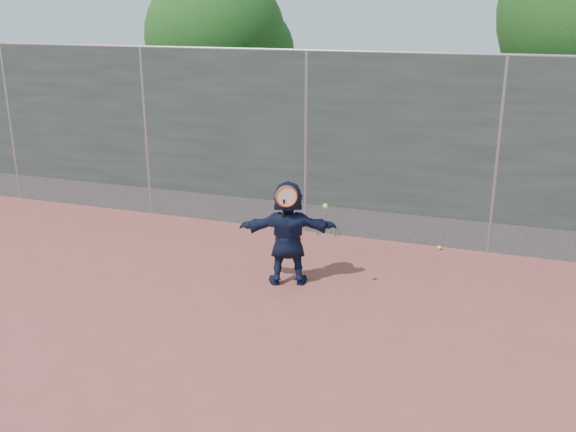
% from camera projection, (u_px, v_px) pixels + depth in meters
% --- Properties ---
extents(ground, '(80.00, 80.00, 0.00)m').
position_uv_depth(ground, '(217.00, 321.00, 7.84)').
color(ground, '#9E4C42').
rests_on(ground, ground).
extents(player, '(1.41, 0.85, 1.45)m').
position_uv_depth(player, '(288.00, 233.00, 8.71)').
color(player, '#141B37').
rests_on(player, ground).
extents(ball_ground, '(0.07, 0.07, 0.07)m').
position_uv_depth(ball_ground, '(439.00, 248.00, 10.11)').
color(ball_ground, '#B7E933').
rests_on(ball_ground, ground).
extents(fence, '(20.00, 0.06, 3.03)m').
position_uv_depth(fence, '(306.00, 140.00, 10.48)').
color(fence, '#38423D').
rests_on(fence, ground).
extents(swing_action, '(0.71, 0.16, 0.51)m').
position_uv_depth(swing_action, '(290.00, 199.00, 8.33)').
color(swing_action, '#D64514').
rests_on(swing_action, ground).
extents(tree_left, '(3.15, 3.00, 4.53)m').
position_uv_depth(tree_left, '(223.00, 42.00, 13.69)').
color(tree_left, '#382314').
rests_on(tree_left, ground).
extents(weed_clump, '(0.68, 0.07, 0.30)m').
position_uv_depth(weed_clump, '(320.00, 227.00, 10.74)').
color(weed_clump, '#387226').
rests_on(weed_clump, ground).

